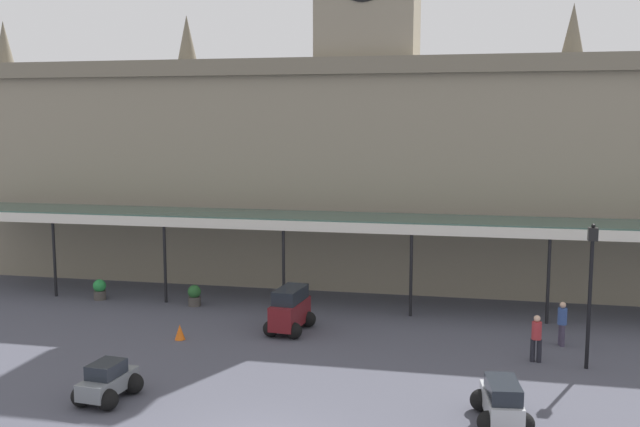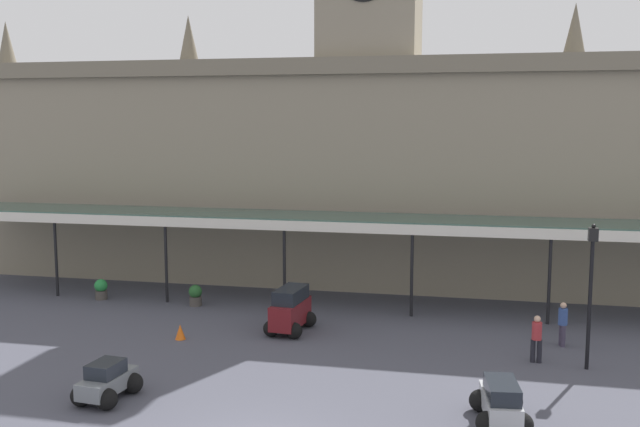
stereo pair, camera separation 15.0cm
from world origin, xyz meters
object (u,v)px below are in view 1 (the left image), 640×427
Objects in this scene: car_silver_estate at (502,404)px; car_maroon_van at (290,312)px; planter_forecourt_centre at (100,289)px; planter_near_kerb at (194,295)px; victorian_lamppost at (591,280)px; pedestrian_near_entrance at (562,322)px; car_grey_sedan at (108,384)px; traffic_cone at (180,332)px; pedestrian_beside_cars at (536,337)px.

car_maroon_van reaches higher than car_silver_estate.
car_silver_estate reaches higher than planter_forecourt_centre.
planter_near_kerb is at bearing 150.52° from car_maroon_van.
victorian_lamppost is 5.18× the size of planter_forecourt_centre.
pedestrian_near_entrance is at bearing -7.77° from planter_forecourt_centre.
car_grey_sedan reaches higher than traffic_cone.
car_maroon_van reaches higher than planter_forecourt_centre.
planter_forecourt_centre is at bearing 166.03° from victorian_lamppost.
planter_near_kerb is 1.00× the size of planter_forecourt_centre.
car_grey_sedan is at bearing -158.08° from victorian_lamppost.
planter_near_kerb is at bearing 105.36° from traffic_cone.
car_maroon_van is at bearing 137.52° from car_silver_estate.
pedestrian_near_entrance is 0.34× the size of victorian_lamppost.
car_grey_sedan is 6.06m from traffic_cone.
traffic_cone is (-14.25, -2.22, -0.62)m from pedestrian_near_entrance.
car_grey_sedan is 1.28× the size of pedestrian_beside_cars.
planter_forecourt_centre is at bearing 119.90° from car_grey_sedan.
car_maroon_van is at bearing -29.48° from planter_near_kerb.
victorian_lamppost reaches higher than pedestrian_beside_cars.
traffic_cone is at bearing 92.34° from car_grey_sedan.
victorian_lamppost is at bearing -10.82° from car_maroon_van.
planter_near_kerb is 4.78m from planter_forecourt_centre.
car_silver_estate is at bearing -108.25° from pedestrian_near_entrance.
car_silver_estate is 10.68m from car_maroon_van.
car_silver_estate is at bearing -30.02° from planter_forecourt_centre.
pedestrian_beside_cars reaches higher than car_silver_estate.
car_maroon_van is 2.59× the size of planter_near_kerb.
car_grey_sedan is 1.28× the size of pedestrian_near_entrance.
car_silver_estate is 16.57m from planter_near_kerb.
victorian_lamppost is 15.04m from traffic_cone.
pedestrian_near_entrance is (2.49, 7.55, 0.34)m from car_silver_estate.
car_grey_sedan is 12.74m from planter_forecourt_centre.
planter_forecourt_centre is (-19.26, 4.86, -0.42)m from pedestrian_beside_cars.
planter_forecourt_centre is (-20.89, 5.20, -2.59)m from victorian_lamppost.
planter_forecourt_centre is (-10.00, 3.12, -0.32)m from car_maroon_van.
victorian_lamppost is 8.45× the size of traffic_cone.
car_silver_estate is at bearing -37.81° from planter_near_kerb.
car_maroon_van reaches higher than car_grey_sedan.
car_grey_sedan is at bearing -81.77° from planter_near_kerb.
car_silver_estate is 20.64m from planter_forecourt_centre.
traffic_cone is at bearing -179.43° from pedestrian_beside_cars.
planter_forecourt_centre is (-20.36, 2.78, -0.42)m from pedestrian_near_entrance.
car_silver_estate reaches higher than traffic_cone.
planter_forecourt_centre reaches higher than traffic_cone.
traffic_cone is 0.61× the size of planter_near_kerb.
victorian_lamppost is 5.18× the size of planter_near_kerb.
victorian_lamppost reaches higher than planter_forecourt_centre.
car_silver_estate is 2.44× the size of planter_forecourt_centre.
car_maroon_van is 1.17× the size of car_grey_sedan.
pedestrian_beside_cars is 1.74× the size of planter_near_kerb.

